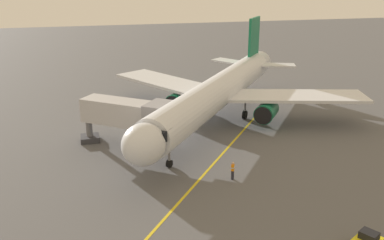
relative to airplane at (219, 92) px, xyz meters
The scene contains 5 objects.
ground_plane 4.25m from the airplane, 71.56° to the right, with size 220.00×220.00×0.00m, color #565659.
apron_lead_in_line 7.40m from the airplane, 88.42° to the left, with size 0.24×40.00×0.01m, color yellow.
airplane is the anchor object (origin of this frame).
jet_bridge 12.50m from the airplane, 27.02° to the left, with size 10.22×8.64×5.40m.
ground_crew_marshaller 15.57m from the airplane, 77.09° to the left, with size 0.41×0.47×1.71m.
Camera 1 is at (14.84, 48.11, 17.41)m, focal length 39.18 mm.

